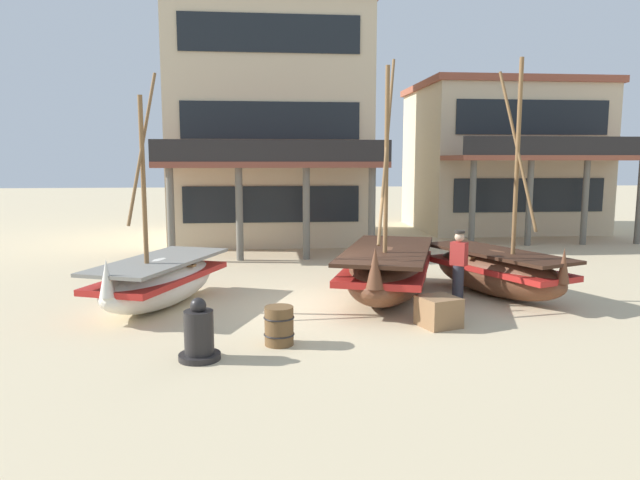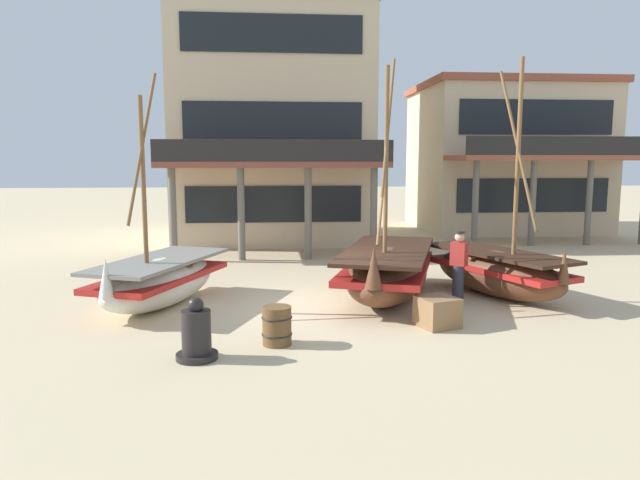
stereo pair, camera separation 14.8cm
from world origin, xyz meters
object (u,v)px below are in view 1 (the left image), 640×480
(wooden_barrel, at_px, (279,326))
(cargo_crate, at_px, (439,312))
(fisherman_by_hull, at_px, (458,267))
(capstan_winch, at_px, (199,335))
(fishing_boat_near_left, at_px, (159,280))
(harbor_building_main, at_px, (270,126))
(fishing_boat_far_right, at_px, (497,270))
(fishing_boat_centre_large, at_px, (387,271))
(harbor_building_annex, at_px, (501,157))

(wooden_barrel, relative_size, cargo_crate, 0.98)
(fisherman_by_hull, xyz_separation_m, capstan_winch, (-5.58, -3.37, -0.42))
(fisherman_by_hull, bearing_deg, fishing_boat_near_left, 177.39)
(cargo_crate, xyz_separation_m, harbor_building_main, (-3.13, 13.91, 4.42))
(fishing_boat_far_right, relative_size, fisherman_by_hull, 3.32)
(capstan_winch, bearing_deg, fishing_boat_near_left, 109.08)
(fisherman_by_hull, relative_size, wooden_barrel, 2.41)
(capstan_winch, bearing_deg, fishing_boat_centre_large, 44.31)
(fishing_boat_near_left, xyz_separation_m, fishing_boat_far_right, (8.02, 0.27, 0.02))
(fishing_boat_near_left, height_order, harbor_building_main, harbor_building_main)
(fishing_boat_centre_large, bearing_deg, cargo_crate, -78.09)
(wooden_barrel, bearing_deg, cargo_crate, 14.98)
(fishing_boat_far_right, xyz_separation_m, harbor_building_main, (-5.34, 11.46, 4.09))
(harbor_building_main, bearing_deg, fishing_boat_near_left, -102.89)
(fishing_boat_near_left, distance_m, harbor_building_main, 12.72)
(wooden_barrel, xyz_separation_m, harbor_building_main, (0.07, 14.77, 4.37))
(fishing_boat_near_left, relative_size, harbor_building_annex, 0.54)
(harbor_building_main, bearing_deg, harbor_building_annex, 11.06)
(fishing_boat_near_left, bearing_deg, harbor_building_main, 77.11)
(fishing_boat_near_left, distance_m, capstan_winch, 3.90)
(fishing_boat_far_right, distance_m, cargo_crate, 3.32)
(wooden_barrel, distance_m, cargo_crate, 3.31)
(cargo_crate, bearing_deg, harbor_building_annex, 63.70)
(fishing_boat_centre_large, bearing_deg, fishing_boat_near_left, -177.28)
(fisherman_by_hull, xyz_separation_m, harbor_building_main, (-4.17, 12.04, 3.88))
(capstan_winch, height_order, harbor_building_main, harbor_building_main)
(fishing_boat_centre_large, height_order, fishing_boat_far_right, fishing_boat_centre_large)
(fishing_boat_far_right, relative_size, harbor_building_annex, 0.59)
(capstan_winch, height_order, cargo_crate, capstan_winch)
(fishing_boat_near_left, height_order, fisherman_by_hull, fishing_boat_near_left)
(fisherman_by_hull, bearing_deg, cargo_crate, -119.01)
(cargo_crate, bearing_deg, fishing_boat_far_right, 47.98)
(wooden_barrel, xyz_separation_m, harbor_building_annex, (11.14, 16.93, 3.10))
(fishing_boat_centre_large, xyz_separation_m, fisherman_by_hull, (1.55, -0.56, 0.16))
(cargo_crate, bearing_deg, harbor_building_main, 102.68)
(fishing_boat_far_right, xyz_separation_m, cargo_crate, (-2.21, -2.45, -0.33))
(fisherman_by_hull, xyz_separation_m, harbor_building_annex, (6.91, 14.21, 2.61))
(fishing_boat_centre_large, distance_m, harbor_building_annex, 16.29)
(cargo_crate, height_order, harbor_building_annex, harbor_building_annex)
(fisherman_by_hull, distance_m, harbor_building_main, 13.32)
(fisherman_by_hull, height_order, harbor_building_main, harbor_building_main)
(fishing_boat_near_left, relative_size, fishing_boat_centre_large, 0.91)
(harbor_building_annex, bearing_deg, wooden_barrel, -123.35)
(wooden_barrel, bearing_deg, fisherman_by_hull, 32.75)
(fishing_boat_far_right, bearing_deg, capstan_winch, -149.64)
(fishing_boat_far_right, height_order, harbor_building_main, harbor_building_main)
(fishing_boat_near_left, relative_size, wooden_barrel, 7.40)
(wooden_barrel, bearing_deg, fishing_boat_centre_large, 50.75)
(cargo_crate, height_order, harbor_building_main, harbor_building_main)
(fishing_boat_near_left, xyz_separation_m, capstan_winch, (1.27, -3.68, -0.19))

